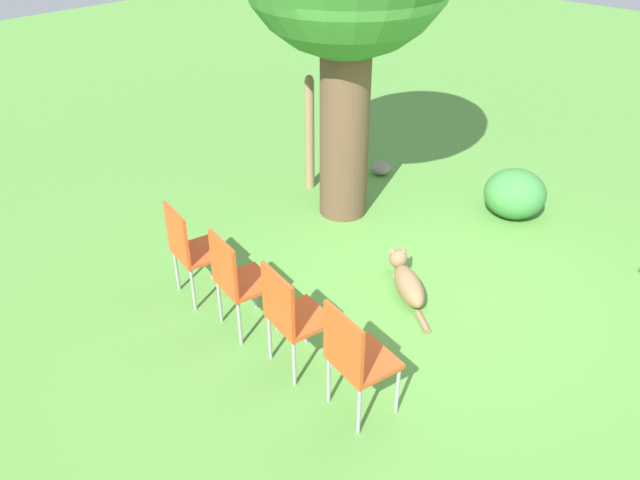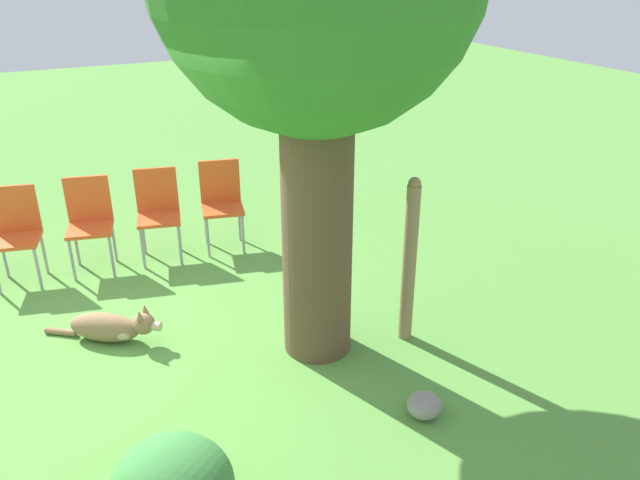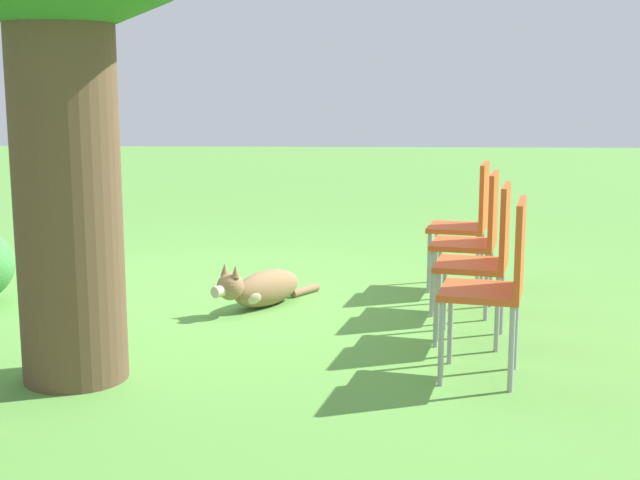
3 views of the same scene
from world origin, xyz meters
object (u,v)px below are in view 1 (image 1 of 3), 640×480
fence_post (310,133)px  red_chair_1 (290,313)px  red_chair_2 (236,277)px  dog (407,281)px  red_chair_0 (355,356)px  red_chair_3 (190,246)px

fence_post → red_chair_1: fence_post is taller
fence_post → red_chair_2: fence_post is taller
dog → red_chair_0: size_ratio=0.94×
dog → red_chair_2: 1.70m
red_chair_1 → red_chair_2: bearing=100.2°
fence_post → red_chair_0: 3.87m
red_chair_1 → red_chair_2: size_ratio=1.00×
dog → red_chair_3: size_ratio=0.94×
fence_post → red_chair_1: bearing=-138.9°
red_chair_3 → dog: bearing=-32.7°
red_chair_0 → red_chair_3: 2.07m
dog → fence_post: bearing=11.9°
red_chair_2 → dog: bearing=-14.8°
dog → fence_post: (1.03, 2.28, 0.60)m
fence_post → dog: bearing=-114.4°
red_chair_1 → fence_post: bearing=54.0°
red_chair_0 → red_chair_1: bearing=100.2°
dog → red_chair_0: red_chair_0 is taller
fence_post → red_chair_3: size_ratio=1.50×
dog → red_chair_2: size_ratio=0.94×
fence_post → red_chair_2: size_ratio=1.50×
red_chair_2 → red_chair_1: bearing=-79.8°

